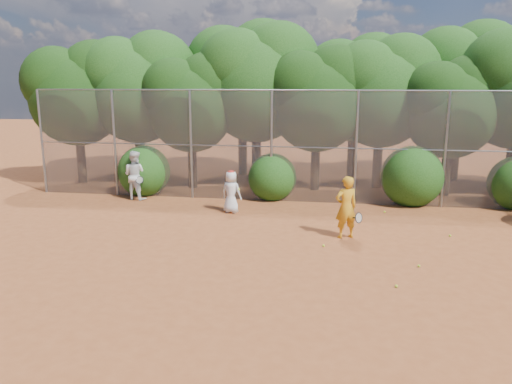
# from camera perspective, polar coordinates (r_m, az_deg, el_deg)

# --- Properties ---
(ground) EXTENTS (80.00, 80.00, 0.00)m
(ground) POSITION_cam_1_polar(r_m,az_deg,el_deg) (12.60, 2.71, -7.53)
(ground) COLOR brown
(ground) RESTS_ON ground
(fence_back) EXTENTS (20.05, 0.09, 4.03)m
(fence_back) POSITION_cam_1_polar(r_m,az_deg,el_deg) (17.95, 4.57, 5.30)
(fence_back) COLOR gray
(fence_back) RESTS_ON ground
(tree_0) EXTENTS (4.38, 3.81, 6.00)m
(tree_0) POSITION_cam_1_polar(r_m,az_deg,el_deg) (22.52, -19.71, 10.90)
(tree_0) COLOR black
(tree_0) RESTS_ON ground
(tree_1) EXTENTS (4.64, 4.03, 6.35)m
(tree_1) POSITION_cam_1_polar(r_m,az_deg,el_deg) (21.90, -13.23, 11.88)
(tree_1) COLOR black
(tree_1) RESTS_ON ground
(tree_2) EXTENTS (3.99, 3.47, 5.47)m
(tree_2) POSITION_cam_1_polar(r_m,az_deg,el_deg) (20.42, -7.32, 10.44)
(tree_2) COLOR black
(tree_2) RESTS_ON ground
(tree_3) EXTENTS (4.89, 4.26, 6.70)m
(tree_3) POSITION_cam_1_polar(r_m,az_deg,el_deg) (20.84, 0.23, 12.82)
(tree_3) COLOR black
(tree_3) RESTS_ON ground
(tree_4) EXTENTS (4.19, 3.64, 5.73)m
(tree_4) POSITION_cam_1_polar(r_m,az_deg,el_deg) (20.01, 7.15, 10.90)
(tree_4) COLOR black
(tree_4) RESTS_ON ground
(tree_5) EXTENTS (4.51, 3.92, 6.17)m
(tree_5) POSITION_cam_1_polar(r_m,az_deg,el_deg) (20.87, 14.28, 11.48)
(tree_5) COLOR black
(tree_5) RESTS_ON ground
(tree_6) EXTENTS (3.86, 3.36, 5.29)m
(tree_6) POSITION_cam_1_polar(r_m,az_deg,el_deg) (20.26, 21.56, 9.32)
(tree_6) COLOR black
(tree_6) RESTS_ON ground
(tree_9) EXTENTS (4.83, 4.20, 6.62)m
(tree_9) POSITION_cam_1_polar(r_m,az_deg,el_deg) (24.41, -13.40, 12.33)
(tree_9) COLOR black
(tree_9) RESTS_ON ground
(tree_10) EXTENTS (5.15, 4.48, 7.06)m
(tree_10) POSITION_cam_1_polar(r_m,az_deg,el_deg) (23.19, -1.40, 13.37)
(tree_10) COLOR black
(tree_10) RESTS_ON ground
(tree_11) EXTENTS (4.64, 4.03, 6.35)m
(tree_11) POSITION_cam_1_polar(r_m,az_deg,el_deg) (22.40, 11.35, 11.97)
(tree_11) COLOR black
(tree_11) RESTS_ON ground
(tree_12) EXTENTS (5.02, 4.37, 6.88)m
(tree_12) POSITION_cam_1_polar(r_m,az_deg,el_deg) (23.59, 22.58, 12.14)
(tree_12) COLOR black
(tree_12) RESTS_ON ground
(bush_0) EXTENTS (2.00, 2.00, 2.00)m
(bush_0) POSITION_cam_1_polar(r_m,az_deg,el_deg) (19.75, -12.68, 2.62)
(bush_0) COLOR #184210
(bush_0) RESTS_ON ground
(bush_1) EXTENTS (1.80, 1.80, 1.80)m
(bush_1) POSITION_cam_1_polar(r_m,az_deg,el_deg) (18.52, 1.87, 1.95)
(bush_1) COLOR #184210
(bush_1) RESTS_ON ground
(bush_2) EXTENTS (2.20, 2.20, 2.20)m
(bush_2) POSITION_cam_1_polar(r_m,az_deg,el_deg) (18.54, 17.40, 2.01)
(bush_2) COLOR #184210
(bush_2) RESTS_ON ground
(player_yellow) EXTENTS (0.86, 0.67, 1.77)m
(player_yellow) POSITION_cam_1_polar(r_m,az_deg,el_deg) (14.12, 10.26, -1.73)
(player_yellow) COLOR orange
(player_yellow) RESTS_ON ground
(player_teen) EXTENTS (0.79, 0.62, 1.44)m
(player_teen) POSITION_cam_1_polar(r_m,az_deg,el_deg) (16.62, -2.84, 0.05)
(player_teen) COLOR silver
(player_teen) RESTS_ON ground
(player_white) EXTENTS (1.02, 0.88, 1.82)m
(player_white) POSITION_cam_1_polar(r_m,az_deg,el_deg) (18.95, -13.68, 1.87)
(player_white) COLOR silver
(player_white) RESTS_ON ground
(ball_0) EXTENTS (0.07, 0.07, 0.07)m
(ball_0) POSITION_cam_1_polar(r_m,az_deg,el_deg) (13.48, 7.73, -6.10)
(ball_0) COLOR #B5D727
(ball_0) RESTS_ON ground
(ball_1) EXTENTS (0.07, 0.07, 0.07)m
(ball_1) POSITION_cam_1_polar(r_m,az_deg,el_deg) (15.24, 21.30, -4.66)
(ball_1) COLOR #B5D727
(ball_1) RESTS_ON ground
(ball_2) EXTENTS (0.07, 0.07, 0.07)m
(ball_2) POSITION_cam_1_polar(r_m,az_deg,el_deg) (11.28, 15.74, -10.32)
(ball_2) COLOR #B5D727
(ball_2) RESTS_ON ground
(ball_3) EXTENTS (0.07, 0.07, 0.07)m
(ball_3) POSITION_cam_1_polar(r_m,az_deg,el_deg) (12.58, 18.12, -8.04)
(ball_3) COLOR #B5D727
(ball_3) RESTS_ON ground
(ball_4) EXTENTS (0.07, 0.07, 0.07)m
(ball_4) POSITION_cam_1_polar(r_m,az_deg,el_deg) (17.25, 14.48, -2.21)
(ball_4) COLOR #B5D727
(ball_4) RESTS_ON ground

